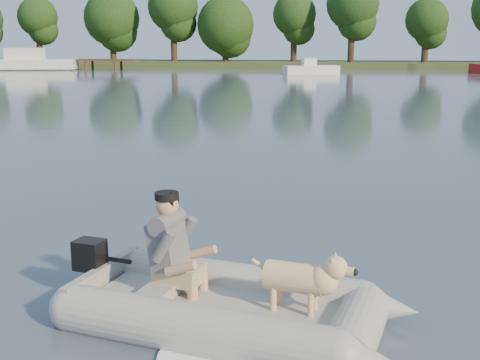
% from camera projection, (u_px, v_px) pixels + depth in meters
% --- Properties ---
extents(water, '(160.00, 160.00, 0.00)m').
position_uv_depth(water, '(179.00, 301.00, 6.13)').
color(water, '#4E5D6A').
rests_on(water, ground).
extents(shore_bank, '(160.00, 12.00, 0.70)m').
position_uv_depth(shore_bank, '(315.00, 65.00, 65.89)').
color(shore_bank, '#47512D').
rests_on(shore_bank, water).
extents(dock, '(18.00, 2.00, 1.04)m').
position_uv_depth(dock, '(51.00, 64.00, 59.83)').
color(dock, '#4C331E').
rests_on(dock, water).
extents(treeline, '(84.66, 7.35, 9.27)m').
position_uv_depth(treeline, '(372.00, 16.00, 63.07)').
color(treeline, '#332316').
rests_on(treeline, shore_bank).
extents(dinghy, '(5.04, 4.13, 1.29)m').
position_uv_depth(dinghy, '(230.00, 269.00, 5.52)').
color(dinghy, gray).
rests_on(dinghy, water).
extents(man, '(0.78, 0.71, 0.99)m').
position_uv_depth(man, '(170.00, 241.00, 5.75)').
color(man, '#5A5A5E').
rests_on(man, dinghy).
extents(dog, '(0.91, 0.49, 0.57)m').
position_uv_depth(dog, '(294.00, 283.00, 5.36)').
color(dog, tan).
rests_on(dog, dinghy).
extents(outboard_motor, '(0.43, 0.35, 0.73)m').
position_uv_depth(outboard_motor, '(91.00, 272.00, 6.11)').
color(outboard_motor, black).
rests_on(outboard_motor, dinghy).
extents(cabin_cruiser, '(8.49, 4.44, 2.50)m').
position_uv_depth(cabin_cruiser, '(35.00, 59.00, 58.16)').
color(cabin_cruiser, white).
rests_on(cabin_cruiser, water).
extents(motorboat, '(5.04, 3.24, 1.99)m').
position_uv_depth(motorboat, '(311.00, 63.00, 50.39)').
color(motorboat, white).
rests_on(motorboat, water).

